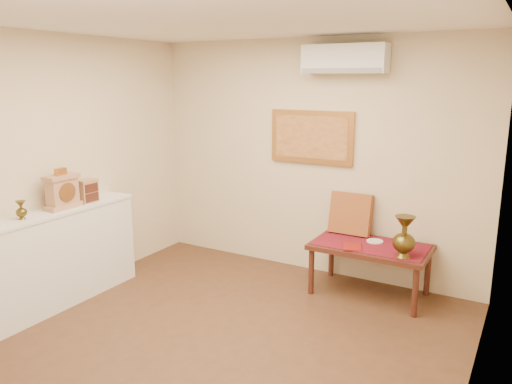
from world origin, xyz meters
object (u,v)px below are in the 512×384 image
Objects in this scene: mantel_clock at (62,191)px; low_table at (370,251)px; brass_urn_tall at (404,232)px; display_ledge at (48,261)px; wooden_chest at (87,191)px.

mantel_clock is 0.34× the size of low_table.
brass_urn_tall is 1.21× the size of mantel_clock.
brass_urn_tall is 0.41× the size of low_table.
display_ledge is 4.93× the size of mantel_clock.
mantel_clock is (-3.03, -1.46, 0.35)m from brass_urn_tall.
display_ledge is at bearing -144.90° from low_table.
mantel_clock reaches higher than display_ledge.
low_table is at bearing 27.20° from wooden_chest.
low_table is at bearing 35.10° from display_ledge.
mantel_clock reaches higher than wooden_chest.
mantel_clock reaches higher than low_table.
brass_urn_tall is 3.38m from mantel_clock.
brass_urn_tall is at bearing 28.68° from display_ledge.
low_table is (2.65, 1.66, -0.67)m from mantel_clock.
mantel_clock is at bearing -147.90° from low_table.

